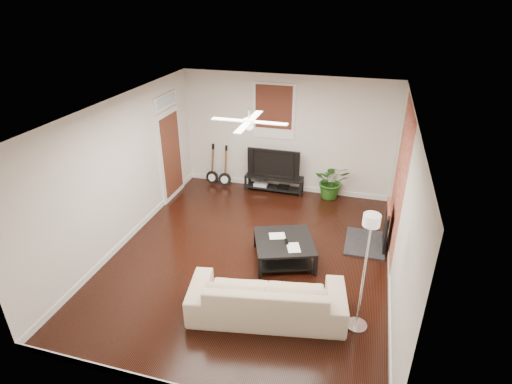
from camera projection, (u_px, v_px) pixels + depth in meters
room at (250, 189)px, 7.04m from camera, size 5.01×6.01×2.81m
brick_accent at (399, 182)px, 7.29m from camera, size 0.02×2.20×2.80m
fireplace at (376, 225)px, 7.78m from camera, size 0.80×1.10×0.92m
window_back at (274, 111)px, 9.42m from camera, size 1.00×0.06×1.30m
door_left at (170, 147)px, 9.34m from camera, size 0.08×1.00×2.50m
tv_stand at (274, 184)px, 10.02m from camera, size 1.41×0.38×0.39m
tv at (275, 162)px, 9.79m from camera, size 1.26×0.17×0.73m
coffee_table at (284, 250)px, 7.46m from camera, size 1.32×1.32×0.43m
sofa at (267, 296)px, 6.17m from camera, size 2.48×1.32×0.69m
floor_lamp at (364, 274)px, 5.65m from camera, size 0.37×0.37×1.92m
potted_plant at (332, 181)px, 9.61m from camera, size 0.87×0.78×0.88m
guitar_left at (212, 165)px, 10.24m from camera, size 0.34×0.25×1.04m
guitar_right at (224, 167)px, 10.13m from camera, size 0.33×0.24×1.04m
ceiling_fan at (249, 121)px, 6.50m from camera, size 1.24×1.24×0.32m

